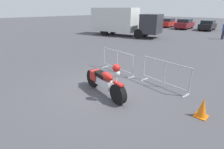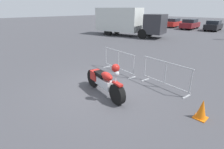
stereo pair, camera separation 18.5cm
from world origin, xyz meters
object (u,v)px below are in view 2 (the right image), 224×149
crowd_barrier_near (118,61)px  crowd_barrier_far (165,75)px  parked_car_black (213,25)px  traffic_cone (202,109)px  parked_car_red (173,23)px  box_truck (126,21)px  motorcycle (104,81)px  parked_car_maroon (190,24)px

crowd_barrier_near → crowd_barrier_far: 2.50m
crowd_barrier_near → parked_car_black: size_ratio=0.52×
crowd_barrier_near → crowd_barrier_far: bearing=0.0°
crowd_barrier_far → parked_car_black: bearing=103.3°
traffic_cone → parked_car_black: bearing=106.9°
parked_car_red → traffic_cone: (13.04, -22.97, -0.41)m
box_truck → parked_car_red: size_ratio=1.91×
parked_car_red → parked_car_black: parked_car_red is taller
motorcycle → parked_car_black: bearing=109.9°
crowd_barrier_near → crowd_barrier_far: (2.50, 0.00, 0.00)m
crowd_barrier_far → parked_car_red: (-11.24, 21.90, 0.14)m
box_truck → parked_car_black: 13.34m
crowd_barrier_far → motorcycle: bearing=-121.6°
parked_car_maroon → traffic_cone: parked_car_maroon is taller
box_truck → parked_car_black: box_truck is taller
parked_car_black → traffic_cone: 23.63m
motorcycle → box_truck: 14.61m
parked_car_red → box_truck: bearing=178.5°
crowd_barrier_far → traffic_cone: crowd_barrier_far is taller
parked_car_black → traffic_cone: size_ratio=7.07×
parked_car_black → parked_car_maroon: bearing=91.7°
crowd_barrier_near → traffic_cone: size_ratio=3.68×
motorcycle → crowd_barrier_near: (-1.25, 2.03, 0.04)m
parked_car_maroon → traffic_cone: size_ratio=7.42×
parked_car_maroon → crowd_barrier_far: bearing=-164.4°
parked_car_maroon → traffic_cone: (9.95, -22.22, -0.44)m
crowd_barrier_far → parked_car_black: size_ratio=0.52×
parked_car_black → crowd_barrier_far: bearing=-172.2°
box_truck → parked_car_black: (5.30, 12.21, -0.94)m
motorcycle → parked_car_red: parked_car_red is taller
crowd_barrier_near → parked_car_red: (-8.74, 21.90, 0.14)m
box_truck → traffic_cone: size_ratio=13.57×
motorcycle → traffic_cone: motorcycle is taller
box_truck → parked_car_maroon: box_truck is taller
box_truck → parked_car_maroon: size_ratio=1.83×
box_truck → parked_car_black: bearing=53.8°
box_truck → parked_car_red: box_truck is taller
traffic_cone → box_truck: bearing=139.5°
parked_car_black → traffic_cone: (6.87, -22.61, -0.40)m
motorcycle → parked_car_red: (-9.99, 23.93, 0.19)m
motorcycle → traffic_cone: 3.21m
crowd_barrier_far → parked_car_maroon: 22.66m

